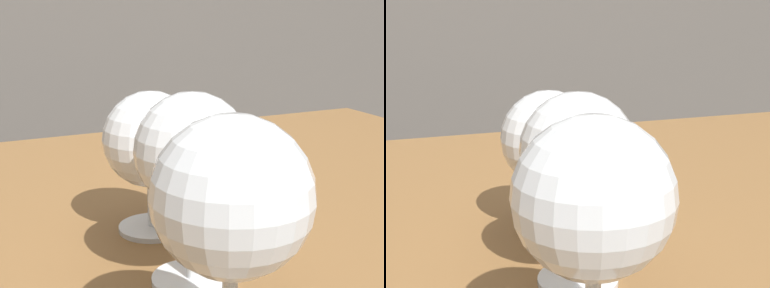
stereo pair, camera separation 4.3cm
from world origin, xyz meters
TOP-DOWN VIEW (x-y plane):
  - wine_glass_cabernet at (-0.04, -0.27)m, footprint 0.09×0.09m
  - wine_glass_chardonnay at (-0.01, -0.15)m, footprint 0.09×0.09m
  - wine_glass_port at (0.00, -0.04)m, footprint 0.09×0.09m

SIDE VIEW (x-z plane):
  - wine_glass_port at x=0.00m, z-range 0.79..0.92m
  - wine_glass_chardonnay at x=-0.01m, z-range 0.80..0.95m
  - wine_glass_cabernet at x=-0.04m, z-range 0.80..0.96m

